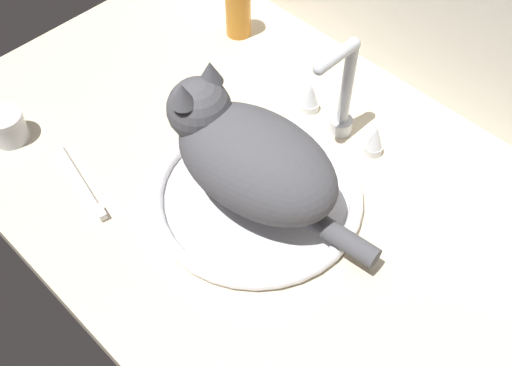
# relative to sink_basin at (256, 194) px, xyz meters

# --- Properties ---
(countertop) EXTENTS (1.13, 0.72, 0.03)m
(countertop) POSITION_rel_sink_basin_xyz_m (-0.03, 0.03, -0.02)
(countertop) COLOR beige
(countertop) RESTS_ON ground
(backsplash_wall) EXTENTS (1.13, 0.02, 0.37)m
(backsplash_wall) POSITION_rel_sink_basin_xyz_m (-0.03, 0.40, 0.15)
(backsplash_wall) COLOR silver
(backsplash_wall) RESTS_ON ground
(sink_basin) EXTENTS (0.34, 0.34, 0.02)m
(sink_basin) POSITION_rel_sink_basin_xyz_m (0.00, 0.00, 0.00)
(sink_basin) COLOR white
(sink_basin) RESTS_ON countertop
(faucet) EXTENTS (0.18, 0.11, 0.20)m
(faucet) POSITION_rel_sink_basin_xyz_m (-0.00, 0.20, 0.07)
(faucet) COLOR silver
(faucet) RESTS_ON countertop
(cat) EXTENTS (0.39, 0.20, 0.18)m
(cat) POSITION_rel_sink_basin_xyz_m (-0.02, -0.00, 0.09)
(cat) COLOR #4C4C51
(cat) RESTS_ON sink_basin
(amber_bottle) EXTENTS (0.05, 0.05, 0.12)m
(amber_bottle) POSITION_rel_sink_basin_xyz_m (-0.32, 0.27, 0.05)
(amber_bottle) COLOR #C67A23
(amber_bottle) RESTS_ON countertop
(metal_jar) EXTENTS (0.06, 0.06, 0.06)m
(metal_jar) POSITION_rel_sink_basin_xyz_m (-0.40, -0.21, 0.02)
(metal_jar) COLOR #B2B5BA
(metal_jar) RESTS_ON countertop
(toothbrush) EXTENTS (0.18, 0.05, 0.02)m
(toothbrush) POSITION_rel_sink_basin_xyz_m (-0.22, -0.18, -0.00)
(toothbrush) COLOR silver
(toothbrush) RESTS_ON countertop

